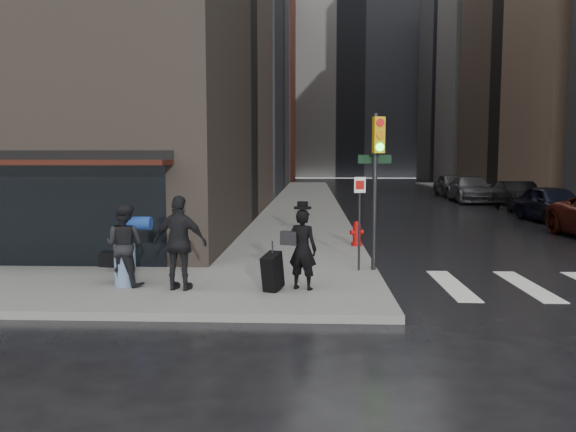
# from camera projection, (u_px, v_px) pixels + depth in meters

# --- Properties ---
(ground) EXTENTS (140.00, 140.00, 0.00)m
(ground) POSITION_uv_depth(u_px,v_px,m) (289.00, 294.00, 11.33)
(ground) COLOR black
(ground) RESTS_ON ground
(sidewalk_left) EXTENTS (4.00, 50.00, 0.15)m
(sidewalk_left) POSITION_uv_depth(u_px,v_px,m) (305.00, 198.00, 38.16)
(sidewalk_left) COLOR slate
(sidewalk_left) RESTS_ON ground
(sidewalk_right) EXTENTS (3.00, 50.00, 0.15)m
(sidewalk_right) POSITION_uv_depth(u_px,v_px,m) (507.00, 199.00, 37.58)
(sidewalk_right) COLOR slate
(sidewalk_right) RESTS_ON ground
(bldg_left_far) EXTENTS (22.00, 20.00, 26.00)m
(bldg_left_far) POSITION_uv_depth(u_px,v_px,m) (208.00, 79.00, 72.20)
(bldg_left_far) COLOR #58261E
(bldg_left_far) RESTS_ON ground
(bldg_right_far) EXTENTS (22.00, 20.00, 25.00)m
(bldg_right_far) POSITION_uv_depth(u_px,v_px,m) (527.00, 77.00, 66.61)
(bldg_right_far) COLOR slate
(bldg_right_far) RESTS_ON ground
(bldg_distant) EXTENTS (40.00, 12.00, 32.00)m
(bldg_distant) POSITION_uv_depth(u_px,v_px,m) (348.00, 73.00, 86.99)
(bldg_distant) COLOR slate
(bldg_distant) RESTS_ON ground
(man_overcoat) EXTENTS (1.16, 0.80, 1.78)m
(man_overcoat) POSITION_uv_depth(u_px,v_px,m) (296.00, 253.00, 11.03)
(man_overcoat) COLOR black
(man_overcoat) RESTS_ON ground
(man_jeans) EXTENTS (1.17, 0.83, 1.67)m
(man_jeans) POSITION_uv_depth(u_px,v_px,m) (124.00, 245.00, 11.38)
(man_jeans) COLOR black
(man_jeans) RESTS_ON ground
(man_greycoat) EXTENTS (1.16, 0.64, 1.87)m
(man_greycoat) POSITION_uv_depth(u_px,v_px,m) (180.00, 243.00, 10.99)
(man_greycoat) COLOR black
(man_greycoat) RESTS_ON ground
(traffic_light) EXTENTS (0.88, 0.52, 3.61)m
(traffic_light) POSITION_uv_depth(u_px,v_px,m) (375.00, 170.00, 12.80)
(traffic_light) COLOR black
(traffic_light) RESTS_ON ground
(fire_hydrant) EXTENTS (0.42, 0.32, 0.73)m
(fire_hydrant) POSITION_uv_depth(u_px,v_px,m) (357.00, 235.00, 16.75)
(fire_hydrant) COLOR #B80C0B
(fire_hydrant) RESTS_ON ground
(parked_car_1) EXTENTS (2.16, 4.81, 1.60)m
(parked_car_1) POSITION_uv_depth(u_px,v_px,m) (552.00, 204.00, 24.27)
(parked_car_1) COLOR black
(parked_car_1) RESTS_ON ground
(parked_car_2) EXTENTS (2.03, 4.81, 1.54)m
(parked_car_2) POSITION_uv_depth(u_px,v_px,m) (518.00, 196.00, 30.03)
(parked_car_2) COLOR black
(parked_car_2) RESTS_ON ground
(parked_car_3) EXTENTS (2.52, 5.70, 1.63)m
(parked_car_3) POSITION_uv_depth(u_px,v_px,m) (470.00, 189.00, 35.84)
(parked_car_3) COLOR #535359
(parked_car_3) RESTS_ON ground
(parked_car_4) EXTENTS (1.98, 4.86, 1.65)m
(parked_car_4) POSITION_uv_depth(u_px,v_px,m) (451.00, 185.00, 41.60)
(parked_car_4) COLOR #4B4B50
(parked_car_4) RESTS_ON ground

